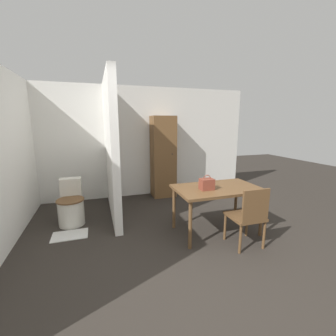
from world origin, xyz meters
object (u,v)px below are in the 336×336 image
object	(u,v)px
wooden_chair	(248,215)
handbag	(207,184)
dining_table	(217,192)
toilet	(71,207)
wooden_cabinet	(163,157)

from	to	relation	value
wooden_chair	handbag	distance (m)	0.71
dining_table	toilet	world-z (taller)	toilet
handbag	wooden_chair	bearing A→B (deg)	-50.45
wooden_chair	wooden_cabinet	size ratio (longest dim) A/B	0.47
wooden_chair	handbag	bearing A→B (deg)	130.36
toilet	wooden_cabinet	xyz separation A→B (m)	(1.93, 0.95, 0.63)
wooden_cabinet	handbag	bearing A→B (deg)	-88.28
dining_table	wooden_chair	xyz separation A→B (m)	(0.19, -0.53, -0.18)
wooden_chair	wooden_cabinet	bearing A→B (deg)	101.11
wooden_chair	dining_table	bearing A→B (deg)	110.32
handbag	dining_table	bearing A→B (deg)	13.44
handbag	toilet	bearing A→B (deg)	151.45
wooden_chair	handbag	size ratio (longest dim) A/B	3.87
dining_table	toilet	size ratio (longest dim) A/B	1.73
dining_table	handbag	xyz separation A→B (m)	(-0.21, -0.05, 0.16)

